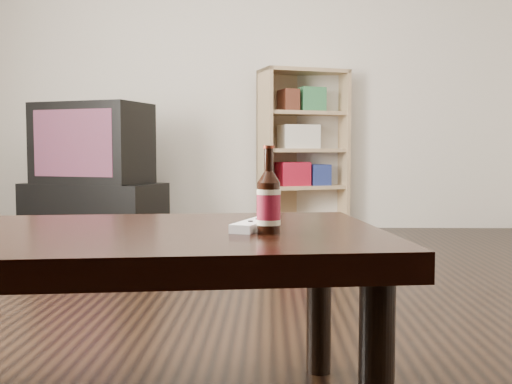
{
  "coord_description": "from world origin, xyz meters",
  "views": [
    {
      "loc": [
        0.23,
        -2.28,
        0.69
      ],
      "look_at": [
        0.2,
        -0.87,
        0.59
      ],
      "focal_mm": 42.0,
      "sensor_mm": 36.0,
      "label": 1
    }
  ],
  "objects_px": {
    "bookshelf": "(301,147)",
    "beer_bottle": "(269,203)",
    "remote": "(254,225)",
    "tv_stand": "(94,210)",
    "coffee_table": "(120,256)",
    "tv": "(93,143)"
  },
  "relations": [
    {
      "from": "tv",
      "to": "beer_bottle",
      "type": "distance_m",
      "value": 3.56
    },
    {
      "from": "bookshelf",
      "to": "remote",
      "type": "height_order",
      "value": "bookshelf"
    },
    {
      "from": "coffee_table",
      "to": "beer_bottle",
      "type": "xyz_separation_m",
      "value": [
        0.37,
        -0.04,
        0.14
      ]
    },
    {
      "from": "coffee_table",
      "to": "remote",
      "type": "distance_m",
      "value": 0.34
    },
    {
      "from": "coffee_table",
      "to": "remote",
      "type": "height_order",
      "value": "remote"
    },
    {
      "from": "tv_stand",
      "to": "remote",
      "type": "bearing_deg",
      "value": -49.08
    },
    {
      "from": "tv_stand",
      "to": "coffee_table",
      "type": "height_order",
      "value": "coffee_table"
    },
    {
      "from": "coffee_table",
      "to": "beer_bottle",
      "type": "height_order",
      "value": "beer_bottle"
    },
    {
      "from": "tv",
      "to": "coffee_table",
      "type": "bearing_deg",
      "value": -54.43
    },
    {
      "from": "tv",
      "to": "beer_bottle",
      "type": "height_order",
      "value": "tv"
    },
    {
      "from": "coffee_table",
      "to": "beer_bottle",
      "type": "relative_size",
      "value": 6.64
    },
    {
      "from": "tv",
      "to": "bookshelf",
      "type": "relative_size",
      "value": 0.7
    },
    {
      "from": "tv",
      "to": "coffee_table",
      "type": "relative_size",
      "value": 0.69
    },
    {
      "from": "tv",
      "to": "remote",
      "type": "distance_m",
      "value": 3.48
    },
    {
      "from": "tv",
      "to": "bookshelf",
      "type": "xyz_separation_m",
      "value": [
        1.66,
        0.49,
        -0.03
      ]
    },
    {
      "from": "tv_stand",
      "to": "remote",
      "type": "xyz_separation_m",
      "value": [
        1.35,
        -3.2,
        0.29
      ]
    },
    {
      "from": "remote",
      "to": "tv_stand",
      "type": "bearing_deg",
      "value": 132.21
    },
    {
      "from": "coffee_table",
      "to": "bookshelf",
      "type": "bearing_deg",
      "value": 80.25
    },
    {
      "from": "bookshelf",
      "to": "beer_bottle",
      "type": "distance_m",
      "value": 3.78
    },
    {
      "from": "coffee_table",
      "to": "tv_stand",
      "type": "bearing_deg",
      "value": 107.54
    },
    {
      "from": "tv_stand",
      "to": "coffee_table",
      "type": "bearing_deg",
      "value": -54.44
    },
    {
      "from": "beer_bottle",
      "to": "remote",
      "type": "height_order",
      "value": "beer_bottle"
    }
  ]
}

